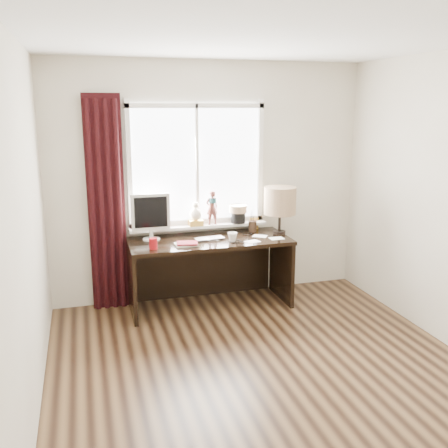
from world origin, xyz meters
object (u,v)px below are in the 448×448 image
object	(u,v)px
desk	(207,259)
monitor	(151,214)
mug	(232,237)
red_cup	(153,244)
laptop	(210,239)
table_lamp	(280,201)

from	to	relation	value
desk	monitor	distance (m)	0.79
mug	red_cup	size ratio (longest dim) A/B	0.93
monitor	desk	bearing A→B (deg)	-5.20
desk	red_cup	bearing A→B (deg)	-154.69
laptop	monitor	xyz separation A→B (m)	(-0.59, 0.17, 0.27)
mug	desk	world-z (taller)	mug
monitor	table_lamp	size ratio (longest dim) A/B	0.94
mug	monitor	bearing A→B (deg)	159.87
mug	red_cup	distance (m)	0.83
laptop	red_cup	size ratio (longest dim) A/B	2.88
laptop	monitor	world-z (taller)	monitor
red_cup	table_lamp	bearing A→B (deg)	8.86
laptop	monitor	size ratio (longest dim) A/B	0.63
red_cup	desk	distance (m)	0.75
laptop	desk	distance (m)	0.28
laptop	table_lamp	world-z (taller)	table_lamp
laptop	monitor	bearing A→B (deg)	157.10
monitor	laptop	bearing A→B (deg)	-16.01
mug	desk	bearing A→B (deg)	131.10
monitor	table_lamp	bearing A→B (deg)	-5.19
laptop	table_lamp	distance (m)	0.88
mug	desk	size ratio (longest dim) A/B	0.06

